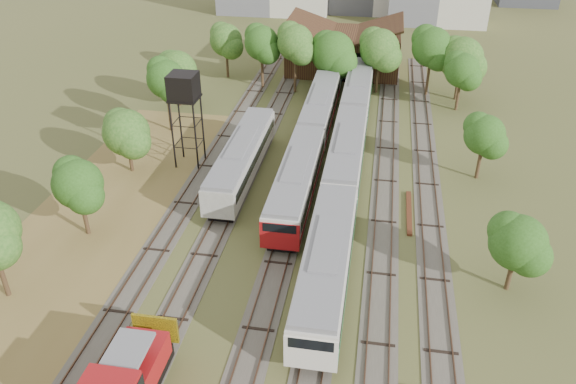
# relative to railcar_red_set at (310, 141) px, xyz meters

# --- Properties ---
(ground) EXTENTS (240.00, 240.00, 0.00)m
(ground) POSITION_rel_railcar_red_set_xyz_m (2.00, -28.37, -2.08)
(ground) COLOR #475123
(ground) RESTS_ON ground
(dry_grass_patch) EXTENTS (14.00, 60.00, 0.04)m
(dry_grass_patch) POSITION_rel_railcar_red_set_xyz_m (-16.00, -20.37, -2.06)
(dry_grass_patch) COLOR brown
(dry_grass_patch) RESTS_ON ground
(tracks) EXTENTS (24.60, 80.00, 0.19)m
(tracks) POSITION_rel_railcar_red_set_xyz_m (1.33, -3.37, -2.04)
(tracks) COLOR #4C473D
(tracks) RESTS_ON ground
(railcar_red_set) EXTENTS (3.17, 34.58, 3.93)m
(railcar_red_set) POSITION_rel_railcar_red_set_xyz_m (0.00, 0.00, 0.00)
(railcar_red_set) COLOR black
(railcar_red_set) RESTS_ON ground
(railcar_green_set) EXTENTS (3.26, 52.08, 4.04)m
(railcar_green_set) POSITION_rel_railcar_red_set_xyz_m (4.00, -2.76, 0.06)
(railcar_green_set) COLOR black
(railcar_green_set) RESTS_ON ground
(railcar_rear) EXTENTS (2.94, 16.08, 3.64)m
(railcar_rear) POSITION_rel_railcar_red_set_xyz_m (0.00, 27.25, -0.15)
(railcar_rear) COLOR black
(railcar_rear) RESTS_ON ground
(old_grey_coach) EXTENTS (3.04, 18.00, 3.76)m
(old_grey_coach) POSITION_rel_railcar_red_set_xyz_m (-6.00, -4.82, -0.02)
(old_grey_coach) COLOR black
(old_grey_coach) RESTS_ON ground
(water_tower) EXTENTS (2.77, 2.77, 9.62)m
(water_tower) POSITION_rel_railcar_red_set_xyz_m (-12.01, -2.95, 6.02)
(water_tower) COLOR black
(water_tower) RESTS_ON ground
(rail_pile_far) EXTENTS (0.44, 7.11, 0.23)m
(rail_pile_far) POSITION_rel_railcar_red_set_xyz_m (10.20, -8.88, -1.96)
(rail_pile_far) COLOR #582C19
(rail_pile_far) RESTS_ON ground
(maintenance_shed) EXTENTS (16.45, 11.55, 7.58)m
(maintenance_shed) POSITION_rel_railcar_red_set_xyz_m (1.00, 29.61, 0.84)
(maintenance_shed) COLOR #361B13
(maintenance_shed) RESTS_ON ground
(tree_band_left) EXTENTS (6.85, 54.57, 8.35)m
(tree_band_left) POSITION_rel_railcar_red_set_xyz_m (-17.44, -9.92, 2.94)
(tree_band_left) COLOR #382616
(tree_band_left) RESTS_ON ground
(tree_band_far) EXTENTS (36.71, 9.19, 9.05)m
(tree_band_far) POSITION_rel_railcar_red_set_xyz_m (2.88, 20.56, 3.76)
(tree_band_far) COLOR #382616
(tree_band_far) RESTS_ON ground
(tree_band_right) EXTENTS (4.93, 38.56, 7.23)m
(tree_band_right) POSITION_rel_railcar_red_set_xyz_m (16.75, -0.15, 2.58)
(tree_band_right) COLOR #382616
(tree_band_right) RESTS_ON ground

